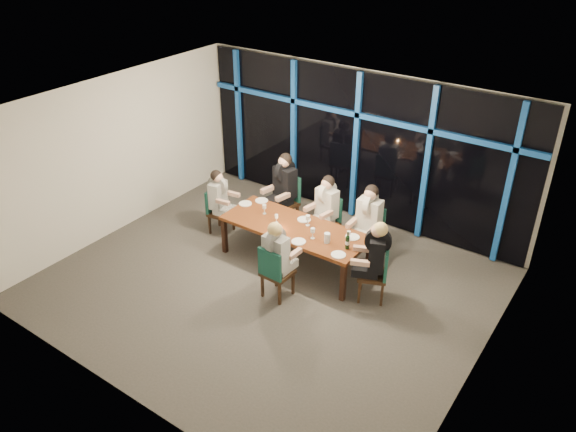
{
  "coord_description": "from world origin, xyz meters",
  "views": [
    {
      "loc": [
        4.66,
        -6.09,
        5.71
      ],
      "look_at": [
        0.0,
        0.6,
        1.05
      ],
      "focal_mm": 35.0,
      "sensor_mm": 36.0,
      "label": 1
    }
  ],
  "objects": [
    {
      "name": "wine_glass_a",
      "position": [
        -0.33,
        0.73,
        0.87
      ],
      "size": [
        0.06,
        0.06,
        0.16
      ],
      "color": "silver",
      "rests_on": "dining_table"
    },
    {
      "name": "tea_light",
      "position": [
        -0.17,
        0.57,
        0.76
      ],
      "size": [
        0.05,
        0.05,
        0.03
      ],
      "primitive_type": "cylinder",
      "color": "#FFA44C",
      "rests_on": "dining_table"
    },
    {
      "name": "diner_far_left",
      "position": [
        -0.92,
        1.76,
        0.99
      ],
      "size": [
        0.57,
        0.69,
        1.01
      ],
      "rotation": [
        0.0,
        0.0,
        -0.21
      ],
      "color": "black",
      "rests_on": "ground"
    },
    {
      "name": "plate_end_left",
      "position": [
        -1.2,
        0.95,
        0.76
      ],
      "size": [
        0.24,
        0.24,
        0.01
      ],
      "primitive_type": "cylinder",
      "color": "white",
      "rests_on": "dining_table"
    },
    {
      "name": "diner_far_mid",
      "position": [
        0.11,
        1.63,
        0.91
      ],
      "size": [
        0.52,
        0.63,
        0.93
      ],
      "rotation": [
        0.0,
        0.0,
        -0.18
      ],
      "color": "silver",
      "rests_on": "ground"
    },
    {
      "name": "chair_far_left",
      "position": [
        -0.9,
        1.85,
        0.58
      ],
      "size": [
        0.57,
        0.57,
        1.04
      ],
      "rotation": [
        0.0,
        0.0,
        -0.21
      ],
      "color": "#321D10",
      "rests_on": "ground"
    },
    {
      "name": "plate_near_mid",
      "position": [
        0.34,
        0.42,
        0.76
      ],
      "size": [
        0.24,
        0.24,
        0.01
      ],
      "primitive_type": "cylinder",
      "color": "white",
      "rests_on": "dining_table"
    },
    {
      "name": "plate_end_right",
      "position": [
        1.07,
        0.46,
        0.76
      ],
      "size": [
        0.24,
        0.24,
        0.01
      ],
      "primitive_type": "cylinder",
      "color": "white",
      "rests_on": "dining_table"
    },
    {
      "name": "chair_far_right",
      "position": [
        0.99,
        1.7,
        0.56
      ],
      "size": [
        0.47,
        0.47,
        1.0
      ],
      "rotation": [
        0.0,
        0.0,
        0.02
      ],
      "color": "#321D10",
      "rests_on": "ground"
    },
    {
      "name": "chair_far_mid",
      "position": [
        0.13,
        1.71,
        0.53
      ],
      "size": [
        0.51,
        0.51,
        0.95
      ],
      "rotation": [
        0.0,
        0.0,
        -0.18
      ],
      "color": "#321D10",
      "rests_on": "ground"
    },
    {
      "name": "chair_end_left",
      "position": [
        -1.84,
        0.86,
        0.5
      ],
      "size": [
        0.47,
        0.47,
        0.89
      ],
      "rotation": [
        0.0,
        0.0,
        1.71
      ],
      "color": "#321D10",
      "rests_on": "ground"
    },
    {
      "name": "plate_far_right",
      "position": [
        1.0,
        1.05,
        0.76
      ],
      "size": [
        0.24,
        0.24,
        0.01
      ],
      "primitive_type": "cylinder",
      "color": "white",
      "rests_on": "dining_table"
    },
    {
      "name": "water_pitcher",
      "position": [
        0.73,
        0.67,
        0.84
      ],
      "size": [
        0.11,
        0.1,
        0.18
      ],
      "rotation": [
        0.0,
        0.0,
        -0.26
      ],
      "color": "white",
      "rests_on": "dining_table"
    },
    {
      "name": "wine_glass_d",
      "position": [
        -0.69,
        0.86,
        0.88
      ],
      "size": [
        0.07,
        0.07,
        0.18
      ],
      "color": "silver",
      "rests_on": "dining_table"
    },
    {
      "name": "chair_end_right",
      "position": [
        1.67,
        0.71,
        0.54
      ],
      "size": [
        0.59,
        0.59,
        0.97
      ],
      "rotation": [
        0.0,
        0.0,
        5.12
      ],
      "color": "#321D10",
      "rests_on": "ground"
    },
    {
      "name": "dining_table",
      "position": [
        0.0,
        0.8,
        0.68
      ],
      "size": [
        2.6,
        1.0,
        0.75
      ],
      "color": "brown",
      "rests_on": "ground"
    },
    {
      "name": "plate_far_left",
      "position": [
        -1.03,
        1.21,
        0.76
      ],
      "size": [
        0.24,
        0.24,
        0.01
      ],
      "primitive_type": "cylinder",
      "color": "white",
      "rests_on": "dining_table"
    },
    {
      "name": "window_wall",
      "position": [
        0.01,
        2.93,
        1.55
      ],
      "size": [
        6.86,
        0.43,
        2.94
      ],
      "color": "black",
      "rests_on": "ground"
    },
    {
      "name": "wine_glass_b",
      "position": [
        0.17,
        0.96,
        0.89
      ],
      "size": [
        0.08,
        0.08,
        0.2
      ],
      "color": "white",
      "rests_on": "dining_table"
    },
    {
      "name": "chair_near_mid",
      "position": [
        0.31,
        -0.22,
        0.53
      ],
      "size": [
        0.46,
        0.46,
        0.96
      ],
      "rotation": [
        0.0,
        0.0,
        3.1
      ],
      "color": "#321D10",
      "rests_on": "ground"
    },
    {
      "name": "wine_bottle",
      "position": [
        1.09,
        0.71,
        0.87
      ],
      "size": [
        0.07,
        0.07,
        0.31
      ],
      "rotation": [
        0.0,
        0.0,
        -0.13
      ],
      "color": "black",
      "rests_on": "dining_table"
    },
    {
      "name": "room",
      "position": [
        0.0,
        0.0,
        2.02
      ],
      "size": [
        7.04,
        7.0,
        3.02
      ],
      "color": "#4E4944",
      "rests_on": "ground"
    },
    {
      "name": "diner_near_mid",
      "position": [
        0.31,
        -0.14,
        0.91
      ],
      "size": [
        0.49,
        0.6,
        0.93
      ],
      "rotation": [
        0.0,
        0.0,
        3.1
      ],
      "color": "black",
      "rests_on": "ground"
    },
    {
      "name": "diner_far_right",
      "position": [
        0.99,
        1.62,
        0.95
      ],
      "size": [
        0.5,
        0.62,
        0.97
      ],
      "rotation": [
        0.0,
        0.0,
        0.02
      ],
      "color": "silver",
      "rests_on": "ground"
    },
    {
      "name": "diner_end_right",
      "position": [
        1.59,
        0.68,
        0.92
      ],
      "size": [
        0.66,
        0.6,
        0.94
      ],
      "rotation": [
        0.0,
        0.0,
        5.12
      ],
      "color": "black",
      "rests_on": "ground"
    },
    {
      "name": "diner_end_left",
      "position": [
        -1.76,
        0.87,
        0.85
      ],
      "size": [
        0.58,
        0.47,
        0.87
      ],
      "rotation": [
        0.0,
        0.0,
        1.71
      ],
      "color": "black",
      "rests_on": "ground"
    },
    {
      "name": "plate_far_mid",
      "position": [
        0.01,
        1.08,
        0.76
      ],
      "size": [
        0.24,
        0.24,
        0.01
      ],
      "primitive_type": "cylinder",
      "color": "white",
      "rests_on": "dining_table"
    },
    {
      "name": "wine_glass_e",
      "position": [
        0.97,
        0.96,
        0.87
      ],
      "size": [
        0.06,
        0.06,
        0.16
      ],
      "color": "white",
      "rests_on": "dining_table"
    },
    {
      "name": "wine_glass_c",
      "position": [
        0.46,
        0.65,
        0.89
      ],
      "size": [
        0.08,
        0.08,
        0.2
      ],
      "color": "silver",
      "rests_on": "dining_table"
    }
  ]
}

